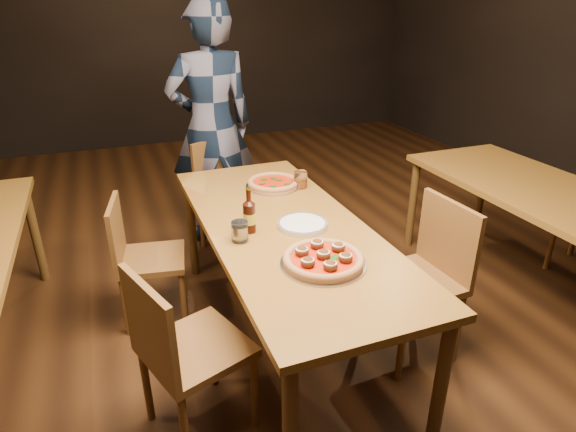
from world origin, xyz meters
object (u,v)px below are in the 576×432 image
object	(u,v)px
table_right	(554,204)
diner	(211,127)
plate_stack	(303,225)
table_main	(285,236)
chair_main_nw	(196,347)
amber_glass	(301,180)
beer_bottle	(249,217)
chair_main_e	(413,280)
pizza_margherita	(273,183)
water_glass	(240,231)
chair_end	(232,195)
pizza_meatball	(323,259)
chair_main_sw	(152,258)

from	to	relation	value
table_right	diner	distance (m)	2.43
plate_stack	table_main	bearing A→B (deg)	142.33
table_main	table_right	xyz separation A→B (m)	(1.70, -0.20, 0.00)
chair_main_nw	amber_glass	world-z (taller)	chair_main_nw
beer_bottle	chair_main_e	bearing A→B (deg)	-21.59
plate_stack	pizza_margherita	bearing A→B (deg)	84.80
water_glass	amber_glass	distance (m)	0.79
pizza_margherita	beer_bottle	bearing A→B (deg)	-120.29
chair_main_e	plate_stack	bearing A→B (deg)	-120.39
table_right	chair_end	world-z (taller)	chair_end
pizza_meatball	chair_end	bearing A→B (deg)	89.32
chair_end	plate_stack	world-z (taller)	chair_end
chair_main_nw	table_main	bearing A→B (deg)	-72.84
chair_end	diner	size ratio (longest dim) A/B	0.48
chair_end	chair_main_sw	bearing A→B (deg)	-158.56
chair_main_sw	chair_main_e	distance (m)	1.53
table_right	pizza_margherita	distance (m)	1.74
chair_main_e	beer_bottle	xyz separation A→B (m)	(-0.81, 0.32, 0.37)
chair_main_sw	diner	bearing A→B (deg)	-22.60
pizza_margherita	beer_bottle	xyz separation A→B (m)	(-0.33, -0.56, 0.06)
amber_glass	chair_main_sw	bearing A→B (deg)	177.25
table_main	water_glass	bearing A→B (deg)	-160.94
water_glass	plate_stack	bearing A→B (deg)	5.51
water_glass	diner	size ratio (longest dim) A/B	0.05
table_right	plate_stack	xyz separation A→B (m)	(-1.62, 0.14, 0.08)
chair_main_e	water_glass	xyz separation A→B (m)	(-0.88, 0.24, 0.34)
pizza_margherita	water_glass	xyz separation A→B (m)	(-0.40, -0.64, 0.03)
plate_stack	table_right	bearing A→B (deg)	-4.94
plate_stack	chair_main_nw	bearing A→B (deg)	-150.91
chair_main_sw	pizza_meatball	distance (m)	1.23
chair_main_e	plate_stack	world-z (taller)	chair_main_e
chair_main_sw	amber_glass	xyz separation A→B (m)	(0.95, -0.05, 0.39)
chair_main_sw	table_main	bearing A→B (deg)	-117.70
plate_stack	amber_glass	size ratio (longest dim) A/B	2.45
pizza_margherita	amber_glass	distance (m)	0.18
chair_main_e	beer_bottle	world-z (taller)	beer_bottle
chair_end	pizza_meatball	xyz separation A→B (m)	(-0.02, -1.67, 0.33)
chair_main_nw	amber_glass	distance (m)	1.30
amber_glass	pizza_margherita	bearing A→B (deg)	152.46
water_glass	beer_bottle	bearing A→B (deg)	46.32
chair_end	water_glass	bearing A→B (deg)	-127.21
chair_end	diner	xyz separation A→B (m)	(-0.07, 0.27, 0.48)
amber_glass	pizza_meatball	bearing A→B (deg)	-106.56
pizza_meatball	plate_stack	size ratio (longest dim) A/B	1.52
chair_end	chair_main_nw	bearing A→B (deg)	-134.67
plate_stack	chair_main_sw	bearing A→B (deg)	142.21
chair_main_sw	pizza_meatball	size ratio (longest dim) A/B	2.12
chair_main_nw	amber_glass	size ratio (longest dim) A/B	8.53
chair_main_sw	beer_bottle	world-z (taller)	beer_bottle
amber_glass	plate_stack	bearing A→B (deg)	-111.62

